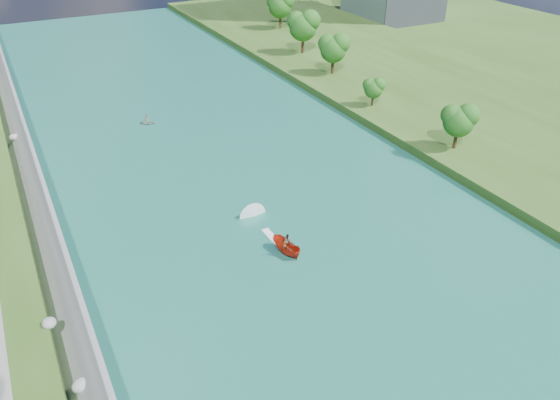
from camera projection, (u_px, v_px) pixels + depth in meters
ground at (324, 275)px, 59.22m from camera, size 260.00×260.00×0.00m
river_water at (247, 193)px, 74.34m from camera, size 55.00×240.00×0.10m
berm_east at (508, 122)px, 93.82m from camera, size 44.00×240.00×1.50m
riprap_bank at (45, 237)px, 62.29m from camera, size 4.53×236.00×4.27m
trees_east at (336, 46)px, 114.02m from camera, size 18.09×140.63×11.32m
motorboat at (281, 241)px, 63.22m from camera, size 3.60×19.10×2.23m
raft at (147, 122)px, 94.55m from camera, size 3.11×2.96×1.60m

